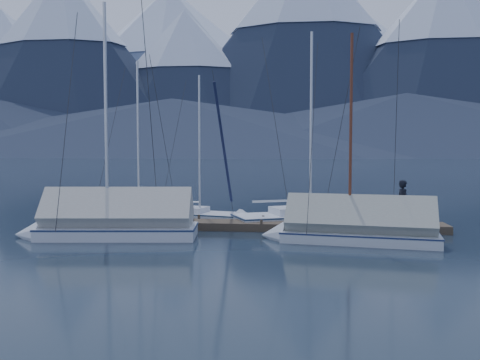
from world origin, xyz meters
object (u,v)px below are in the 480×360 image
at_px(sailboat_open_right, 320,219).
at_px(sailboat_covered_near, 346,230).
at_px(sailboat_open_left, 147,216).
at_px(sailboat_open_mid, 207,218).
at_px(person, 403,202).
at_px(sailboat_covered_far, 104,225).

relative_size(sailboat_open_right, sailboat_covered_near, 1.14).
height_order(sailboat_open_left, sailboat_open_right, sailboat_open_right).
bearing_deg(sailboat_open_mid, person, -15.50).
xyz_separation_m(sailboat_open_right, sailboat_covered_near, (0.70, -5.02, 0.26)).
bearing_deg(sailboat_open_mid, sailboat_open_right, -2.56).
bearing_deg(sailboat_covered_near, sailboat_open_left, 150.20).
bearing_deg(sailboat_covered_far, person, 13.19).
bearing_deg(sailboat_open_mid, sailboat_open_left, 177.47).
height_order(sailboat_open_left, sailboat_covered_far, sailboat_covered_far).
distance_m(sailboat_open_right, sailboat_covered_far, 10.30).
relative_size(sailboat_open_right, person, 5.29).
relative_size(sailboat_open_mid, sailboat_covered_near, 0.90).
distance_m(sailboat_open_right, sailboat_covered_near, 5.07).
xyz_separation_m(sailboat_open_right, person, (3.44, -2.25, 1.11)).
distance_m(sailboat_open_left, sailboat_open_right, 8.75).
bearing_deg(sailboat_open_right, sailboat_open_mid, 177.44).
relative_size(sailboat_covered_far, person, 5.42).
relative_size(sailboat_open_left, sailboat_open_right, 0.88).
bearing_deg(person, sailboat_open_left, 62.64).
bearing_deg(sailboat_open_right, person, -33.27).
xyz_separation_m(sailboat_open_mid, sailboat_open_right, (5.60, -0.25, 0.04)).
bearing_deg(person, sailboat_covered_far, 88.07).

